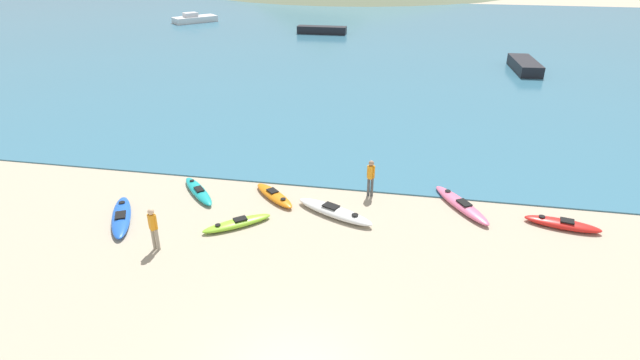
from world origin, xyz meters
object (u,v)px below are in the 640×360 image
(kayak_on_sand_1, at_px, (562,224))
(kayak_on_sand_2, at_px, (237,223))
(person_near_waterline, at_px, (371,176))
(moored_boat_3, at_px, (322,30))
(kayak_on_sand_0, at_px, (334,211))
(moored_boat_2, at_px, (525,65))
(kayak_on_sand_3, at_px, (461,205))
(moored_boat_1, at_px, (195,19))
(person_near_foreground, at_px, (153,226))
(kayak_on_sand_4, at_px, (198,191))
(kayak_on_sand_6, at_px, (274,195))
(kayak_on_sand_5, at_px, (121,217))

(kayak_on_sand_1, xyz_separation_m, kayak_on_sand_2, (-12.38, -2.24, -0.02))
(person_near_waterline, distance_m, moored_boat_3, 39.45)
(kayak_on_sand_0, bearing_deg, moored_boat_2, 66.08)
(kayak_on_sand_3, height_order, moored_boat_1, moored_boat_1)
(kayak_on_sand_3, bearing_deg, kayak_on_sand_2, -160.29)
(kayak_on_sand_0, bearing_deg, kayak_on_sand_3, 17.29)
(person_near_foreground, relative_size, moored_boat_3, 0.30)
(kayak_on_sand_0, height_order, kayak_on_sand_3, kayak_on_sand_0)
(moored_boat_1, xyz_separation_m, moored_boat_2, (37.33, -19.13, 0.00))
(moored_boat_1, bearing_deg, person_near_foreground, -68.08)
(kayak_on_sand_4, bearing_deg, kayak_on_sand_1, -0.11)
(kayak_on_sand_4, distance_m, kayak_on_sand_6, 3.37)
(kayak_on_sand_1, bearing_deg, kayak_on_sand_4, 179.89)
(kayak_on_sand_0, distance_m, moored_boat_2, 28.85)
(moored_boat_3, bearing_deg, kayak_on_sand_2, -84.03)
(moored_boat_1, bearing_deg, moored_boat_3, -16.34)
(kayak_on_sand_2, height_order, moored_boat_3, moored_boat_3)
(person_near_waterline, bearing_deg, kayak_on_sand_0, -122.39)
(kayak_on_sand_4, relative_size, moored_boat_3, 0.47)
(kayak_on_sand_1, distance_m, kayak_on_sand_5, 17.24)
(kayak_on_sand_0, bearing_deg, kayak_on_sand_1, 4.65)
(kayak_on_sand_3, height_order, moored_boat_2, moored_boat_2)
(person_near_foreground, xyz_separation_m, person_near_waterline, (7.14, 5.52, 0.00))
(kayak_on_sand_5, bearing_deg, moored_boat_2, 54.83)
(kayak_on_sand_3, xyz_separation_m, kayak_on_sand_5, (-13.29, -3.49, -0.01))
(kayak_on_sand_1, bearing_deg, kayak_on_sand_2, -169.76)
(person_near_foreground, height_order, moored_boat_1, person_near_foreground)
(moored_boat_2, xyz_separation_m, moored_boat_3, (-19.65, 13.95, -0.02))
(kayak_on_sand_5, distance_m, moored_boat_3, 42.24)
(kayak_on_sand_1, relative_size, moored_boat_2, 0.52)
(kayak_on_sand_6, bearing_deg, kayak_on_sand_1, -1.22)
(kayak_on_sand_6, height_order, moored_boat_1, moored_boat_1)
(moored_boat_1, height_order, moored_boat_2, moored_boat_1)
(kayak_on_sand_0, relative_size, moored_boat_1, 0.64)
(kayak_on_sand_0, height_order, kayak_on_sand_1, kayak_on_sand_0)
(kayak_on_sand_3, xyz_separation_m, moored_boat_1, (-30.69, 43.93, 0.34))
(kayak_on_sand_0, relative_size, person_near_waterline, 2.12)
(kayak_on_sand_2, bearing_deg, moored_boat_1, 115.13)
(kayak_on_sand_1, height_order, kayak_on_sand_4, kayak_on_sand_1)
(person_near_foreground, distance_m, moored_boat_3, 43.93)
(kayak_on_sand_3, distance_m, person_near_waterline, 3.91)
(kayak_on_sand_0, xyz_separation_m, kayak_on_sand_5, (-8.24, -1.92, -0.03))
(person_near_waterline, distance_m, moored_boat_1, 51.17)
(kayak_on_sand_2, bearing_deg, kayak_on_sand_0, 23.01)
(person_near_foreground, bearing_deg, kayak_on_sand_1, 16.23)
(moored_boat_3, bearing_deg, kayak_on_sand_1, -67.07)
(kayak_on_sand_5, bearing_deg, moored_boat_3, 89.61)
(person_near_waterline, height_order, moored_boat_2, person_near_waterline)
(moored_boat_3, bearing_deg, kayak_on_sand_6, -82.50)
(kayak_on_sand_6, bearing_deg, person_near_foreground, -124.62)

